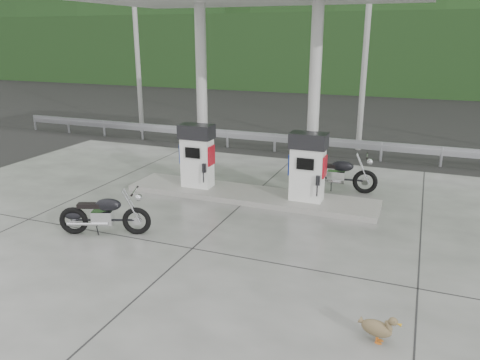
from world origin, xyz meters
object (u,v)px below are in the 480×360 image
(gas_pump_left, at_px, (197,156))
(motorcycle_right, at_px, (338,175))
(gas_pump_right, at_px, (308,167))
(motorcycle_left, at_px, (105,215))
(duck, at_px, (376,329))

(gas_pump_left, xyz_separation_m, motorcycle_right, (3.76, 1.49, -0.56))
(gas_pump_right, height_order, motorcycle_right, gas_pump_right)
(motorcycle_left, distance_m, motorcycle_right, 6.63)
(gas_pump_left, xyz_separation_m, motorcycle_left, (-0.58, -3.52, -0.59))
(motorcycle_right, bearing_deg, gas_pump_left, -164.00)
(gas_pump_left, height_order, gas_pump_right, same)
(gas_pump_left, bearing_deg, motorcycle_left, -99.38)
(motorcycle_right, bearing_deg, gas_pump_right, -116.22)
(motorcycle_right, distance_m, duck, 7.03)
(motorcycle_right, bearing_deg, motorcycle_left, -136.50)
(gas_pump_left, distance_m, gas_pump_right, 3.20)
(gas_pump_left, distance_m, motorcycle_left, 3.62)
(gas_pump_right, relative_size, duck, 3.20)
(gas_pump_left, bearing_deg, duck, -43.68)
(gas_pump_right, bearing_deg, motorcycle_left, -137.03)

